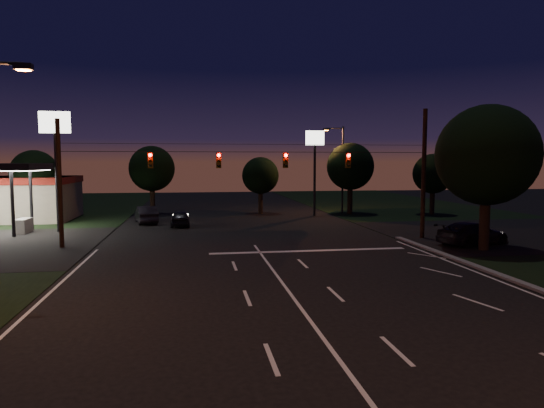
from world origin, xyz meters
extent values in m
plane|color=black|center=(0.00, 0.00, 0.00)|extent=(140.00, 140.00, 0.00)
cube|color=black|center=(20.00, 16.00, 0.00)|extent=(20.00, 16.00, 0.02)
cube|color=silver|center=(0.00, -6.00, 0.01)|extent=(0.14, 40.00, 0.01)
cube|color=silver|center=(3.00, 11.50, 0.01)|extent=(12.00, 0.50, 0.01)
cylinder|color=black|center=(12.00, 15.00, 0.00)|extent=(0.30, 0.30, 9.00)
cylinder|color=black|center=(-12.00, 15.00, 0.00)|extent=(0.28, 0.28, 8.00)
cylinder|color=black|center=(0.00, 15.00, 6.00)|extent=(24.00, 0.03, 0.03)
cylinder|color=black|center=(0.00, 15.00, 6.50)|extent=(24.00, 0.02, 0.02)
cube|color=#3F3307|center=(-6.50, 15.00, 5.45)|extent=(0.32, 0.26, 1.00)
sphere|color=#FF0705|center=(-6.50, 14.84, 5.78)|extent=(0.22, 0.22, 0.22)
sphere|color=black|center=(-6.50, 14.84, 5.45)|extent=(0.20, 0.20, 0.20)
sphere|color=black|center=(-6.50, 14.84, 5.12)|extent=(0.20, 0.20, 0.20)
cube|color=#3F3307|center=(-2.20, 15.00, 5.45)|extent=(0.32, 0.26, 1.00)
sphere|color=#FF0705|center=(-2.20, 14.84, 5.78)|extent=(0.22, 0.22, 0.22)
sphere|color=black|center=(-2.20, 14.84, 5.45)|extent=(0.20, 0.20, 0.20)
sphere|color=black|center=(-2.20, 14.84, 5.12)|extent=(0.20, 0.20, 0.20)
cube|color=#3F3307|center=(2.20, 15.00, 5.45)|extent=(0.32, 0.26, 1.00)
sphere|color=#FF0705|center=(2.20, 14.84, 5.78)|extent=(0.22, 0.22, 0.22)
sphere|color=black|center=(2.20, 14.84, 5.45)|extent=(0.20, 0.20, 0.20)
sphere|color=black|center=(2.20, 14.84, 5.12)|extent=(0.20, 0.20, 0.20)
cube|color=#3F3307|center=(6.50, 15.00, 5.45)|extent=(0.32, 0.26, 1.00)
sphere|color=#FF0705|center=(6.50, 14.84, 5.78)|extent=(0.22, 0.22, 0.22)
sphere|color=black|center=(6.50, 14.84, 5.45)|extent=(0.20, 0.20, 0.20)
sphere|color=black|center=(6.50, 14.84, 5.12)|extent=(0.20, 0.20, 0.20)
cube|color=gray|center=(-16.50, 22.00, 0.55)|extent=(0.80, 2.00, 1.10)
cylinder|color=black|center=(-16.50, 20.00, 2.40)|extent=(0.24, 0.24, 4.80)
cylinder|color=black|center=(-16.50, 24.00, 2.40)|extent=(0.24, 0.24, 4.80)
cylinder|color=black|center=(-14.00, 22.00, 3.75)|extent=(0.24, 0.24, 7.50)
cube|color=white|center=(-14.00, 22.00, 8.30)|extent=(2.20, 0.30, 1.60)
cylinder|color=black|center=(8.00, 30.00, 3.50)|extent=(0.24, 0.24, 7.00)
cube|color=white|center=(8.00, 30.00, 7.70)|extent=(1.80, 0.30, 1.40)
cube|color=black|center=(-9.70, 2.00, 8.70)|extent=(0.60, 0.35, 0.22)
cube|color=orange|center=(-9.70, 2.00, 8.58)|extent=(0.45, 0.25, 0.04)
cylinder|color=black|center=(11.50, 32.00, 4.50)|extent=(0.20, 0.20, 9.00)
cylinder|color=black|center=(10.60, 32.00, 8.80)|extent=(1.80, 0.12, 0.12)
cube|color=black|center=(9.70, 32.00, 8.70)|extent=(0.60, 0.35, 0.22)
cube|color=orange|center=(9.70, 32.00, 8.58)|extent=(0.45, 0.25, 0.04)
cylinder|color=black|center=(13.50, 10.00, 2.00)|extent=(0.60, 0.60, 4.00)
sphere|color=black|center=(13.50, 10.00, 5.76)|extent=(6.00, 6.00, 6.00)
sphere|color=black|center=(14.10, 10.45, 5.58)|extent=(4.50, 4.50, 4.50)
sphere|color=black|center=(12.90, 10.30, 5.62)|extent=(4.20, 4.20, 4.20)
cylinder|color=black|center=(-18.00, 30.00, 1.50)|extent=(0.49, 0.49, 3.00)
sphere|color=black|center=(-18.00, 30.00, 4.32)|extent=(4.20, 4.20, 4.20)
sphere|color=black|center=(-17.58, 30.32, 4.19)|extent=(3.15, 3.15, 3.15)
sphere|color=black|center=(-18.42, 30.21, 4.23)|extent=(2.94, 2.94, 2.94)
cylinder|color=black|center=(-8.00, 34.00, 1.62)|extent=(0.52, 0.52, 3.25)
sphere|color=black|center=(-8.00, 34.00, 4.68)|extent=(4.60, 4.60, 4.60)
sphere|color=black|center=(-7.54, 34.34, 4.54)|extent=(3.45, 3.45, 3.45)
sphere|color=black|center=(-8.46, 34.23, 4.58)|extent=(3.22, 3.22, 3.22)
cylinder|color=black|center=(3.00, 33.00, 1.38)|extent=(0.47, 0.47, 2.75)
sphere|color=black|center=(3.00, 33.00, 3.96)|extent=(3.80, 3.80, 3.80)
sphere|color=black|center=(3.38, 33.28, 3.85)|extent=(2.85, 2.85, 2.85)
sphere|color=black|center=(2.62, 33.19, 3.87)|extent=(2.66, 2.66, 2.66)
cylinder|color=black|center=(12.00, 31.00, 1.70)|extent=(0.53, 0.53, 3.40)
sphere|color=black|center=(12.00, 31.00, 4.90)|extent=(4.80, 4.80, 4.80)
sphere|color=black|center=(12.48, 31.36, 4.75)|extent=(3.60, 3.60, 3.60)
sphere|color=black|center=(11.52, 31.24, 4.79)|extent=(3.36, 3.36, 3.36)
cylinder|color=black|center=(20.00, 29.00, 1.45)|extent=(0.48, 0.48, 2.90)
sphere|color=black|center=(20.00, 29.00, 4.18)|extent=(4.00, 4.00, 4.00)
sphere|color=black|center=(20.40, 29.30, 4.06)|extent=(3.00, 3.00, 3.00)
sphere|color=black|center=(19.60, 29.20, 4.09)|extent=(2.80, 2.80, 2.80)
imported|color=black|center=(-4.96, 24.35, 0.66)|extent=(1.59, 3.89, 1.32)
imported|color=black|center=(-7.97, 26.77, 0.74)|extent=(2.47, 4.75, 1.49)
imported|color=black|center=(13.94, 11.90, 0.74)|extent=(5.49, 3.50, 1.48)
camera|label=1|loc=(-3.82, -16.60, 5.34)|focal=32.00mm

